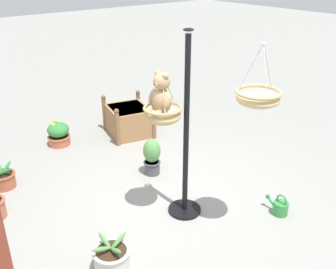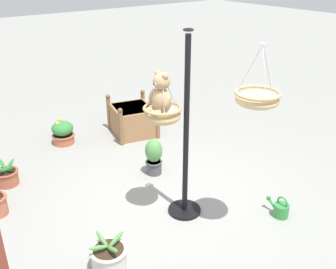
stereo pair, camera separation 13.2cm
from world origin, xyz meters
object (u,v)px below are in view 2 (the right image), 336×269
potted_plant_fern_front (63,133)px  potted_plant_bushy_green (109,257)px  display_pole_central (185,163)px  teddy_bear (161,96)px  hanging_basket_with_teddy (162,114)px  wooden_planter_box (133,119)px  potted_plant_tall_leafy (154,156)px  hanging_basket_left_high (257,98)px  potted_plant_conical_shrub (7,176)px  watering_can (281,209)px

potted_plant_fern_front → potted_plant_bushy_green: 3.39m
display_pole_central → teddy_bear: display_pole_central is taller
hanging_basket_with_teddy → wooden_planter_box: hanging_basket_with_teddy is taller
potted_plant_tall_leafy → hanging_basket_left_high: bearing=-177.6°
display_pole_central → wooden_planter_box: (2.57, -0.81, -0.46)m
display_pole_central → wooden_planter_box: bearing=-17.6°
display_pole_central → teddy_bear: size_ratio=4.67×
display_pole_central → potted_plant_tall_leafy: (1.07, -0.25, -0.45)m
display_pole_central → potted_plant_conical_shrub: size_ratio=6.13×
teddy_bear → watering_can: size_ratio=1.48×
potted_plant_tall_leafy → potted_plant_bushy_green: (-1.38, 1.58, -0.14)m
wooden_planter_box → potted_plant_tall_leafy: (-1.49, 0.56, 0.01)m
hanging_basket_left_high → teddy_bear: bearing=33.4°
display_pole_central → potted_plant_conical_shrub: 2.81m
wooden_planter_box → watering_can: 3.42m
potted_plant_tall_leafy → potted_plant_bushy_green: size_ratio=1.32×
watering_can → wooden_planter_box: bearing=2.3°
potted_plant_fern_front → potted_plant_tall_leafy: bearing=-159.5°
hanging_basket_with_teddy → potted_plant_tall_leafy: hanging_basket_with_teddy is taller
hanging_basket_left_high → potted_plant_bushy_green: (0.46, 1.66, -1.61)m
hanging_basket_with_teddy → watering_can: (-1.00, -1.20, -1.34)m
wooden_planter_box → potted_plant_conical_shrub: size_ratio=2.61×
wooden_planter_box → potted_plant_bushy_green: size_ratio=2.29×
potted_plant_conical_shrub → wooden_planter_box: bearing=-80.5°
wooden_planter_box → display_pole_central: bearing=162.4°
teddy_bear → hanging_basket_left_high: hanging_basket_left_high is taller
potted_plant_fern_front → potted_plant_tall_leafy: potted_plant_tall_leafy is taller
potted_plant_fern_front → potted_plant_tall_leafy: size_ratio=0.81×
teddy_bear → wooden_planter_box: 2.98m
potted_plant_fern_front → watering_can: potted_plant_fern_front is taller
hanging_basket_left_high → watering_can: 1.78m
display_pole_central → wooden_planter_box: 2.73m
teddy_bear → potted_plant_conical_shrub: teddy_bear is taller
hanging_basket_with_teddy → watering_can: 2.06m
hanging_basket_with_teddy → potted_plant_fern_front: (2.81, 0.20, -1.22)m
teddy_bear → wooden_planter_box: bearing=-24.2°
hanging_basket_with_teddy → teddy_bear: 0.23m
display_pole_central → potted_plant_fern_front: 3.05m
wooden_planter_box → potted_plant_bushy_green: wooden_planter_box is taller
hanging_basket_left_high → potted_plant_conical_shrub: hanging_basket_left_high is taller
hanging_basket_with_teddy → wooden_planter_box: size_ratio=0.60×
hanging_basket_left_high → potted_plant_bushy_green: bearing=74.4°
teddy_bear → potted_plant_conical_shrub: (2.00, 1.43, -1.52)m
display_pole_central → potted_plant_tall_leafy: 1.19m
hanging_basket_left_high → potted_plant_tall_leafy: bearing=2.4°
display_pole_central → potted_plant_conical_shrub: (2.15, 1.71, -0.61)m
wooden_planter_box → potted_plant_fern_front: bearing=72.5°
hanging_basket_left_high → potted_plant_tall_leafy: hanging_basket_left_high is taller
display_pole_central → potted_plant_bushy_green: 1.48m
hanging_basket_with_teddy → potted_plant_tall_leafy: bearing=-28.7°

